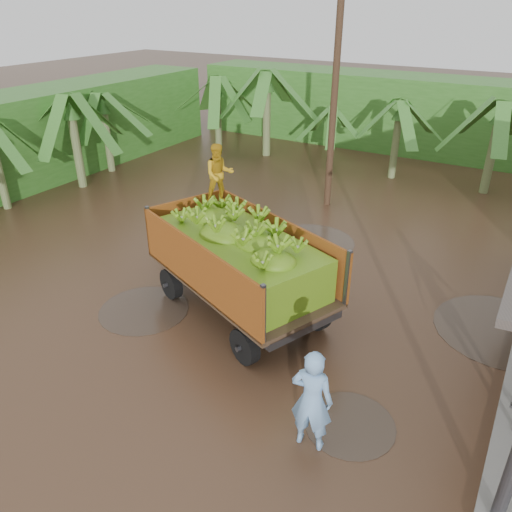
{
  "coord_description": "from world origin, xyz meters",
  "views": [
    {
      "loc": [
        4.67,
        -9.68,
        7.04
      ],
      "look_at": [
        -0.87,
        -0.42,
        1.39
      ],
      "focal_mm": 35.0,
      "sensor_mm": 36.0,
      "label": 1
    }
  ],
  "objects": [
    {
      "name": "ground",
      "position": [
        0.0,
        0.0,
        0.0
      ],
      "size": [
        100.0,
        100.0,
        0.0
      ],
      "primitive_type": "plane",
      "color": "black",
      "rests_on": "ground"
    },
    {
      "name": "hedge_north",
      "position": [
        -2.0,
        16.0,
        1.8
      ],
      "size": [
        22.0,
        3.0,
        3.6
      ],
      "primitive_type": "cube",
      "color": "#2D661E",
      "rests_on": "ground"
    },
    {
      "name": "hedge_west",
      "position": [
        -14.0,
        4.0,
        1.8
      ],
      "size": [
        3.0,
        18.0,
        3.6
      ],
      "primitive_type": "cube",
      "color": "#2D661E",
      "rests_on": "ground"
    },
    {
      "name": "banana_trailer",
      "position": [
        -1.05,
        -0.9,
        1.49
      ],
      "size": [
        6.82,
        4.06,
        3.82
      ],
      "rotation": [
        0.0,
        0.0,
        -0.39
      ],
      "color": "#B65E1A",
      "rests_on": "ground"
    },
    {
      "name": "man_blue",
      "position": [
        2.24,
        -3.8,
        1.01
      ],
      "size": [
        0.79,
        0.57,
        2.01
      ],
      "primitive_type": "imported",
      "rotation": [
        0.0,
        0.0,
        3.27
      ],
      "color": "#79A8DC",
      "rests_on": "ground"
    },
    {
      "name": "utility_pole",
      "position": [
        -2.1,
        6.9,
        4.28
      ],
      "size": [
        1.2,
        0.24,
        8.44
      ],
      "color": "#47301E",
      "rests_on": "ground"
    },
    {
      "name": "banana_plants",
      "position": [
        -6.15,
        6.06,
        1.83
      ],
      "size": [
        24.57,
        19.93,
        4.21
      ],
      "color": "#2D661E",
      "rests_on": "ground"
    }
  ]
}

